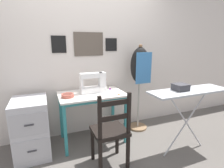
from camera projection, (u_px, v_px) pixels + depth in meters
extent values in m
plane|color=#5B5651|center=(99.00, 150.00, 2.46)|extent=(14.00, 14.00, 0.00)
cube|color=silver|center=(85.00, 55.00, 2.75)|extent=(10.00, 0.05, 2.55)
cube|color=brown|center=(89.00, 44.00, 2.70)|extent=(0.46, 0.02, 0.36)
cube|color=black|center=(59.00, 44.00, 2.54)|extent=(0.21, 0.01, 0.24)
cube|color=black|center=(111.00, 45.00, 2.84)|extent=(0.19, 0.01, 0.20)
cube|color=silver|center=(92.00, 94.00, 2.55)|extent=(0.95, 0.58, 0.02)
cube|color=teal|center=(97.00, 102.00, 2.33)|extent=(0.87, 0.03, 0.04)
cube|color=teal|center=(65.00, 131.00, 2.25)|extent=(0.04, 0.04, 0.73)
cube|color=teal|center=(126.00, 120.00, 2.57)|extent=(0.04, 0.04, 0.73)
cube|color=teal|center=(61.00, 116.00, 2.71)|extent=(0.04, 0.04, 0.73)
cube|color=teal|center=(113.00, 108.00, 3.02)|extent=(0.04, 0.04, 0.73)
cube|color=white|center=(93.00, 90.00, 2.60)|extent=(0.37, 0.16, 0.08)
cube|color=white|center=(102.00, 79.00, 2.62)|extent=(0.09, 0.13, 0.21)
cube|color=white|center=(91.00, 75.00, 2.54)|extent=(0.33, 0.12, 0.07)
cube|color=white|center=(81.00, 83.00, 2.51)|extent=(0.04, 0.09, 0.14)
cylinder|color=#B22D2D|center=(105.00, 79.00, 2.63)|extent=(0.02, 0.06, 0.06)
cylinder|color=#99999E|center=(102.00, 71.00, 2.59)|extent=(0.01, 0.01, 0.02)
cylinder|color=#B25647|center=(68.00, 96.00, 2.36)|extent=(0.17, 0.17, 0.05)
cylinder|color=brown|center=(68.00, 94.00, 2.35)|extent=(0.13, 0.13, 0.01)
cube|color=silver|center=(122.00, 94.00, 2.53)|extent=(0.08, 0.05, 0.00)
cube|color=silver|center=(122.00, 94.00, 2.52)|extent=(0.09, 0.02, 0.00)
torus|color=#DB511E|center=(119.00, 94.00, 2.49)|extent=(0.03, 0.03, 0.01)
torus|color=#DB511E|center=(119.00, 94.00, 2.49)|extent=(0.03, 0.03, 0.01)
cylinder|color=silver|center=(106.00, 88.00, 2.74)|extent=(0.03, 0.03, 0.04)
cylinder|color=beige|center=(106.00, 87.00, 2.74)|extent=(0.04, 0.04, 0.00)
cylinder|color=beige|center=(106.00, 90.00, 2.75)|extent=(0.04, 0.04, 0.00)
cylinder|color=purple|center=(110.00, 89.00, 2.73)|extent=(0.03, 0.03, 0.04)
cylinder|color=beige|center=(110.00, 87.00, 2.73)|extent=(0.03, 0.03, 0.00)
cylinder|color=beige|center=(110.00, 90.00, 2.74)|extent=(0.03, 0.03, 0.00)
cube|color=black|center=(109.00, 131.00, 2.08)|extent=(0.40, 0.38, 0.04)
cube|color=black|center=(93.00, 144.00, 2.22)|extent=(0.04, 0.04, 0.43)
cube|color=black|center=(117.00, 139.00, 2.34)|extent=(0.04, 0.04, 0.43)
cube|color=black|center=(100.00, 159.00, 1.93)|extent=(0.04, 0.04, 0.43)
cube|color=black|center=(128.00, 152.00, 2.05)|extent=(0.04, 0.04, 0.43)
cube|color=black|center=(100.00, 118.00, 1.82)|extent=(0.04, 0.04, 0.48)
cube|color=black|center=(129.00, 113.00, 1.94)|extent=(0.04, 0.04, 0.48)
cube|color=black|center=(115.00, 103.00, 1.84)|extent=(0.34, 0.02, 0.06)
cube|color=black|center=(115.00, 118.00, 1.88)|extent=(0.34, 0.02, 0.06)
cube|color=#B7B7BC|center=(32.00, 127.00, 2.30)|extent=(0.43, 0.56, 0.77)
cube|color=#A8A8AD|center=(29.00, 125.00, 2.00)|extent=(0.39, 0.01, 0.28)
cube|color=#333338|center=(29.00, 125.00, 1.99)|extent=(0.10, 0.01, 0.02)
cube|color=#A8A8AD|center=(32.00, 151.00, 2.08)|extent=(0.39, 0.01, 0.28)
cube|color=#333338|center=(32.00, 151.00, 2.07)|extent=(0.10, 0.01, 0.02)
cylinder|color=#846647|center=(138.00, 127.00, 3.10)|extent=(0.32, 0.32, 0.03)
cylinder|color=#ADA89E|center=(138.00, 103.00, 2.99)|extent=(0.03, 0.03, 0.87)
ellipsoid|color=black|center=(140.00, 65.00, 2.84)|extent=(0.32, 0.23, 0.59)
sphere|color=brown|center=(141.00, 46.00, 2.77)|extent=(0.06, 0.06, 0.06)
cube|color=teal|center=(144.00, 68.00, 2.74)|extent=(0.27, 0.01, 0.49)
cube|color=#ADB2B7|center=(190.00, 91.00, 2.24)|extent=(1.11, 0.33, 0.02)
cylinder|color=#B7B7BC|center=(186.00, 122.00, 2.35)|extent=(0.68, 0.02, 0.87)
cylinder|color=#B7B7BC|center=(186.00, 122.00, 2.35)|extent=(0.68, 0.02, 0.87)
cube|color=#333338|center=(180.00, 87.00, 2.22)|extent=(0.17, 0.16, 0.08)
cube|color=#38383D|center=(181.00, 84.00, 2.21)|extent=(0.18, 0.17, 0.01)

